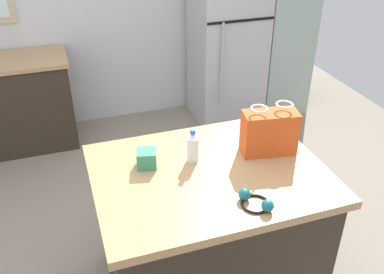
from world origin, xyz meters
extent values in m
plane|color=gray|center=(0.00, 0.00, 0.00)|extent=(6.14, 6.14, 0.00)
cube|color=#33281E|center=(0.22, -0.31, 0.43)|extent=(1.21, 0.91, 0.85)
cube|color=tan|center=(0.22, -0.31, 0.88)|extent=(1.29, 0.99, 0.05)
cube|color=#B7B7BC|center=(1.24, 1.88, 0.93)|extent=(0.70, 0.63, 1.87)
cube|color=black|center=(1.24, 1.56, 1.16)|extent=(0.69, 0.01, 0.02)
cylinder|color=#B7B7BC|center=(1.05, 1.53, 0.75)|extent=(0.02, 0.02, 0.84)
cube|color=#9EB2A8|center=(1.88, 1.88, 1.14)|extent=(0.53, 0.59, 2.27)
cube|color=#DB511E|center=(0.62, -0.23, 1.03)|extent=(0.34, 0.20, 0.26)
torus|color=white|center=(0.54, -0.23, 1.21)|extent=(0.12, 0.12, 0.01)
torus|color=white|center=(0.70, -0.23, 1.21)|extent=(0.12, 0.12, 0.01)
cube|color=#388E66|center=(-0.10, -0.15, 0.95)|extent=(0.13, 0.13, 0.10)
cylinder|color=white|center=(0.17, -0.18, 0.98)|extent=(0.07, 0.07, 0.15)
cone|color=white|center=(0.17, -0.18, 1.07)|extent=(0.06, 0.06, 0.03)
cylinder|color=blue|center=(0.17, -0.18, 1.10)|extent=(0.03, 0.03, 0.02)
torus|color=black|center=(0.34, -0.66, 0.91)|extent=(0.21, 0.21, 0.01)
sphere|color=#19666B|center=(0.37, -0.71, 0.94)|extent=(0.06, 0.06, 0.06)
sphere|color=#19666B|center=(0.30, -0.60, 0.94)|extent=(0.06, 0.06, 0.06)
camera|label=1|loc=(-0.49, -2.12, 2.29)|focal=39.86mm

